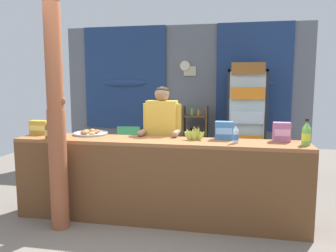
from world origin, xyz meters
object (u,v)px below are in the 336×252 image
(stall_counter, at_px, (156,174))
(shopkeeper, at_px, (162,132))
(timber_post, at_px, (56,115))
(snack_box_wafer, at_px, (282,132))
(soda_bottle_water, at_px, (236,135))
(soda_bottle_iced_tea, at_px, (48,130))
(banana_bunch, at_px, (194,135))
(soda_bottle_lime_soda, at_px, (306,134))
(bottle_shelf_rack, at_px, (195,137))
(plastic_lawn_chair, at_px, (127,148))
(pastry_tray, at_px, (90,133))
(snack_box_biscuit, at_px, (224,130))
(drink_fridge, at_px, (246,115))
(snack_box_choco_powder, at_px, (40,128))

(stall_counter, distance_m, shopkeeper, 0.69)
(timber_post, height_order, snack_box_wafer, timber_post)
(shopkeeper, xyz_separation_m, soda_bottle_water, (0.94, -0.49, 0.07))
(shopkeeper, relative_size, snack_box_wafer, 7.30)
(soda_bottle_water, xyz_separation_m, soda_bottle_iced_tea, (-2.20, -0.14, 0.01))
(shopkeeper, relative_size, banana_bunch, 6.09)
(soda_bottle_lime_soda, height_order, soda_bottle_iced_tea, soda_bottle_lime_soda)
(bottle_shelf_rack, relative_size, shopkeeper, 0.75)
(banana_bunch, bearing_deg, soda_bottle_iced_tea, -171.79)
(plastic_lawn_chair, height_order, shopkeeper, shopkeeper)
(soda_bottle_iced_tea, bearing_deg, timber_post, -43.83)
(soda_bottle_water, bearing_deg, timber_post, -168.92)
(plastic_lawn_chair, height_order, soda_bottle_water, soda_bottle_water)
(banana_bunch, bearing_deg, pastry_tray, 173.94)
(pastry_tray, bearing_deg, stall_counter, -18.32)
(shopkeeper, distance_m, banana_bunch, 0.61)
(snack_box_wafer, height_order, pastry_tray, snack_box_wafer)
(snack_box_biscuit, bearing_deg, shopkeeper, 161.89)
(bottle_shelf_rack, bearing_deg, drink_fridge, -14.58)
(bottle_shelf_rack, relative_size, plastic_lawn_chair, 1.40)
(stall_counter, relative_size, snack_box_choco_powder, 14.38)
(soda_bottle_iced_tea, bearing_deg, plastic_lawn_chair, 81.23)
(shopkeeper, height_order, soda_bottle_iced_tea, shopkeeper)
(timber_post, height_order, banana_bunch, timber_post)
(plastic_lawn_chair, bearing_deg, shopkeeper, -56.03)
(soda_bottle_iced_tea, bearing_deg, stall_counter, 3.60)
(plastic_lawn_chair, bearing_deg, drink_fridge, 11.03)
(shopkeeper, distance_m, snack_box_wafer, 1.49)
(soda_bottle_iced_tea, bearing_deg, snack_box_wafer, 7.45)
(soda_bottle_iced_tea, bearing_deg, banana_bunch, 8.21)
(drink_fridge, relative_size, snack_box_biscuit, 9.29)
(soda_bottle_lime_soda, relative_size, snack_box_wafer, 1.31)
(soda_bottle_lime_soda, xyz_separation_m, soda_bottle_water, (-0.74, -0.03, -0.03))
(soda_bottle_iced_tea, bearing_deg, drink_fridge, 45.54)
(shopkeeper, relative_size, snack_box_choco_powder, 6.69)
(snack_box_wafer, distance_m, pastry_tray, 2.36)
(timber_post, bearing_deg, shopkeeper, 41.13)
(snack_box_biscuit, height_order, pastry_tray, snack_box_biscuit)
(soda_bottle_water, xyz_separation_m, pastry_tray, (-1.84, 0.25, -0.07))
(bottle_shelf_rack, xyz_separation_m, soda_bottle_water, (0.74, -2.54, 0.45))
(timber_post, xyz_separation_m, plastic_lawn_chair, (0.06, 2.27, -0.81))
(stall_counter, bearing_deg, shopkeeper, 94.72)
(drink_fridge, bearing_deg, snack_box_choco_powder, -141.42)
(snack_box_wafer, height_order, snack_box_choco_powder, snack_box_wafer)
(drink_fridge, bearing_deg, pastry_tray, -134.84)
(bottle_shelf_rack, bearing_deg, snack_box_choco_powder, -126.33)
(snack_box_choco_powder, xyz_separation_m, banana_bunch, (2.02, -0.05, -0.03))
(plastic_lawn_chair, xyz_separation_m, banana_bunch, (1.41, -1.78, 0.55))
(soda_bottle_iced_tea, distance_m, pastry_tray, 0.54)
(soda_bottle_lime_soda, xyz_separation_m, snack_box_wafer, (-0.23, 0.18, -0.01))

